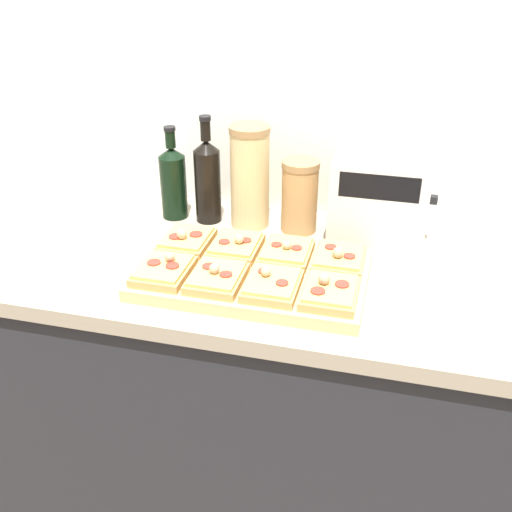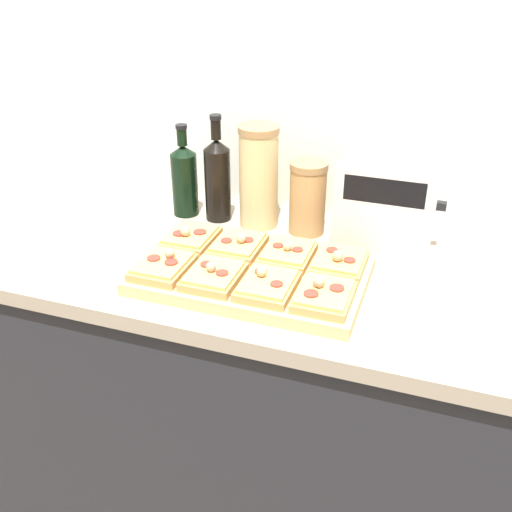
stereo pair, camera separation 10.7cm
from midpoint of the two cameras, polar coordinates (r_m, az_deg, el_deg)
wall_back at (r=1.69m, az=8.42°, el=15.63°), size 6.00×0.06×2.50m
kitchen_counter at (r=1.76m, az=4.10°, el=-13.47°), size 2.63×0.67×0.89m
cutting_board at (r=1.41m, az=1.78°, el=-1.86°), size 0.53×0.33×0.03m
pizza_slice_back_left at (r=1.52m, az=-4.26°, el=1.73°), size 0.12×0.14×0.05m
pizza_slice_back_midleft at (r=1.48m, az=0.34°, el=0.99°), size 0.12×0.14×0.05m
pizza_slice_back_midright at (r=1.45m, az=5.14°, el=0.20°), size 0.12×0.14×0.05m
pizza_slice_back_right at (r=1.42m, az=10.11°, el=-0.60°), size 0.12×0.14×0.05m
pizza_slice_front_left at (r=1.40m, az=-6.69°, el=-1.00°), size 0.12×0.14×0.05m
pizza_slice_front_midleft at (r=1.35m, az=-1.79°, el=-1.90°), size 0.12×0.14×0.05m
pizza_slice_front_midright at (r=1.32m, az=3.43°, el=-2.83°), size 0.12×0.14×0.05m
pizza_slice_front_right at (r=1.29m, az=8.88°, el=-3.76°), size 0.12×0.14×0.05m
olive_oil_bottle at (r=1.72m, az=-5.05°, el=7.34°), size 0.07×0.07×0.26m
wine_bottle at (r=1.67m, az=-1.85°, el=7.42°), size 0.07×0.07×0.30m
grain_jar_tall at (r=1.63m, az=2.15°, el=7.52°), size 0.11×0.11×0.28m
grain_jar_short at (r=1.62m, az=6.84°, el=5.51°), size 0.10×0.10×0.20m
toaster_oven at (r=1.58m, az=14.31°, el=4.89°), size 0.27×0.20×0.23m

